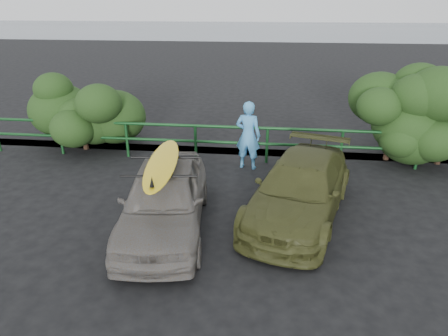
% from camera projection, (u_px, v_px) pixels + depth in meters
% --- Properties ---
extents(ground, '(80.00, 80.00, 0.00)m').
position_uv_depth(ground, '(201.00, 270.00, 6.73)').
color(ground, black).
extents(ocean, '(200.00, 200.00, 0.00)m').
position_uv_depth(ocean, '(267.00, 30.00, 61.63)').
color(ocean, slate).
rests_on(ocean, ground).
extents(guardrail, '(14.00, 0.08, 1.04)m').
position_uv_depth(guardrail, '(231.00, 144.00, 11.10)').
color(guardrail, '#12411A').
rests_on(guardrail, ground).
extents(shrub_left, '(3.20, 2.40, 2.09)m').
position_uv_depth(shrub_left, '(71.00, 116.00, 11.78)').
color(shrub_left, '#223F17').
rests_on(shrub_left, ground).
extents(shrub_right, '(3.20, 2.40, 2.43)m').
position_uv_depth(shrub_right, '(417.00, 120.00, 10.75)').
color(shrub_right, '#223F17').
rests_on(shrub_right, ground).
extents(sedan, '(1.99, 4.01, 1.32)m').
position_uv_depth(sedan, '(164.00, 199.00, 7.73)').
color(sedan, '#635E58').
rests_on(sedan, ground).
extents(olive_vehicle, '(2.79, 4.47, 1.21)m').
position_uv_depth(olive_vehicle, '(300.00, 189.00, 8.26)').
color(olive_vehicle, '#3F421D').
rests_on(olive_vehicle, ground).
extents(man, '(0.74, 0.57, 1.84)m').
position_uv_depth(man, '(248.00, 135.00, 10.51)').
color(man, '#4695D3').
rests_on(man, ground).
extents(roof_rack, '(1.46, 1.10, 0.05)m').
position_uv_depth(roof_rack, '(162.00, 166.00, 7.46)').
color(roof_rack, black).
rests_on(roof_rack, sedan).
extents(surfboard, '(0.85, 2.69, 0.08)m').
position_uv_depth(surfboard, '(162.00, 163.00, 7.44)').
color(surfboard, gold).
rests_on(surfboard, roof_rack).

